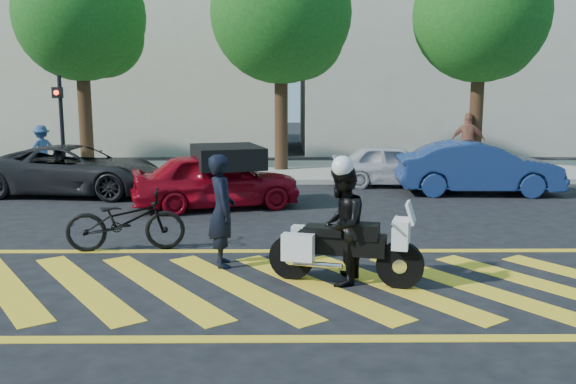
{
  "coord_description": "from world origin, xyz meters",
  "views": [
    {
      "loc": [
        0.06,
        -8.38,
        2.76
      ],
      "look_at": [
        0.14,
        1.88,
        1.05
      ],
      "focal_mm": 38.0,
      "sensor_mm": 36.0,
      "label": 1
    }
  ],
  "objects_px": {
    "red_convertible": "(216,180)",
    "parked_mid_left": "(75,170)",
    "parked_mid_right": "(393,165)",
    "officer_bike": "(222,211)",
    "officer_moto": "(342,226)",
    "police_motorcycle": "(342,247)",
    "parked_right": "(478,168)",
    "bicycle": "(126,220)"
  },
  "relations": [
    {
      "from": "red_convertible",
      "to": "parked_mid_left",
      "type": "distance_m",
      "value": 4.42
    },
    {
      "from": "parked_mid_right",
      "to": "officer_bike",
      "type": "bearing_deg",
      "value": 157.88
    },
    {
      "from": "officer_moto",
      "to": "parked_mid_right",
      "type": "relative_size",
      "value": 0.47
    },
    {
      "from": "police_motorcycle",
      "to": "red_convertible",
      "type": "relative_size",
      "value": 0.56
    },
    {
      "from": "officer_moto",
      "to": "red_convertible",
      "type": "height_order",
      "value": "officer_moto"
    },
    {
      "from": "officer_bike",
      "to": "red_convertible",
      "type": "xyz_separation_m",
      "value": [
        -0.62,
        4.84,
        -0.22
      ]
    },
    {
      "from": "officer_moto",
      "to": "parked_mid_right",
      "type": "distance_m",
      "value": 9.4
    },
    {
      "from": "red_convertible",
      "to": "parked_right",
      "type": "xyz_separation_m",
      "value": [
        6.82,
        1.92,
        0.04
      ]
    },
    {
      "from": "bicycle",
      "to": "officer_bike",
      "type": "bearing_deg",
      "value": -126.47
    },
    {
      "from": "officer_moto",
      "to": "parked_mid_left",
      "type": "relative_size",
      "value": 0.36
    },
    {
      "from": "officer_bike",
      "to": "parked_right",
      "type": "distance_m",
      "value": 9.18
    },
    {
      "from": "bicycle",
      "to": "parked_mid_right",
      "type": "distance_m",
      "value": 9.35
    },
    {
      "from": "officer_moto",
      "to": "parked_mid_right",
      "type": "height_order",
      "value": "officer_moto"
    },
    {
      "from": "officer_moto",
      "to": "parked_mid_right",
      "type": "xyz_separation_m",
      "value": [
        2.38,
        9.09,
        -0.24
      ]
    },
    {
      "from": "police_motorcycle",
      "to": "parked_right",
      "type": "bearing_deg",
      "value": 76.59
    },
    {
      "from": "officer_bike",
      "to": "parked_mid_right",
      "type": "xyz_separation_m",
      "value": [
        4.18,
        8.16,
        -0.28
      ]
    },
    {
      "from": "parked_mid_left",
      "to": "parked_mid_right",
      "type": "relative_size",
      "value": 1.32
    },
    {
      "from": "officer_bike",
      "to": "parked_mid_left",
      "type": "distance_m",
      "value": 8.18
    },
    {
      "from": "officer_bike",
      "to": "police_motorcycle",
      "type": "xyz_separation_m",
      "value": [
        1.82,
        -0.92,
        -0.35
      ]
    },
    {
      "from": "parked_right",
      "to": "officer_moto",
      "type": "bearing_deg",
      "value": 153.01
    },
    {
      "from": "bicycle",
      "to": "parked_right",
      "type": "distance_m",
      "value": 9.87
    },
    {
      "from": "officer_moto",
      "to": "parked_right",
      "type": "distance_m",
      "value": 8.86
    },
    {
      "from": "parked_mid_left",
      "to": "parked_mid_right",
      "type": "distance_m",
      "value": 8.89
    },
    {
      "from": "officer_bike",
      "to": "parked_right",
      "type": "xyz_separation_m",
      "value": [
        6.21,
        6.76,
        -0.19
      ]
    },
    {
      "from": "police_motorcycle",
      "to": "parked_mid_right",
      "type": "xyz_separation_m",
      "value": [
        2.36,
        9.08,
        0.08
      ]
    },
    {
      "from": "red_convertible",
      "to": "parked_right",
      "type": "bearing_deg",
      "value": -90.22
    },
    {
      "from": "red_convertible",
      "to": "parked_mid_right",
      "type": "bearing_deg",
      "value": -71.25
    },
    {
      "from": "officer_bike",
      "to": "red_convertible",
      "type": "bearing_deg",
      "value": -4.15
    },
    {
      "from": "red_convertible",
      "to": "parked_mid_left",
      "type": "bearing_deg",
      "value": 48.33
    },
    {
      "from": "parked_right",
      "to": "parked_mid_left",
      "type": "bearing_deg",
      "value": 92.81
    },
    {
      "from": "officer_bike",
      "to": "parked_mid_right",
      "type": "bearing_deg",
      "value": -38.53
    },
    {
      "from": "red_convertible",
      "to": "parked_mid_left",
      "type": "height_order",
      "value": "red_convertible"
    },
    {
      "from": "officer_bike",
      "to": "bicycle",
      "type": "bearing_deg",
      "value": 50.32
    },
    {
      "from": "officer_bike",
      "to": "red_convertible",
      "type": "relative_size",
      "value": 0.45
    },
    {
      "from": "officer_moto",
      "to": "parked_right",
      "type": "height_order",
      "value": "officer_moto"
    },
    {
      "from": "officer_moto",
      "to": "red_convertible",
      "type": "relative_size",
      "value": 0.44
    },
    {
      "from": "red_convertible",
      "to": "officer_bike",
      "type": "bearing_deg",
      "value": 171.34
    },
    {
      "from": "police_motorcycle",
      "to": "parked_right",
      "type": "distance_m",
      "value": 8.85
    },
    {
      "from": "parked_mid_left",
      "to": "bicycle",
      "type": "bearing_deg",
      "value": -147.34
    },
    {
      "from": "bicycle",
      "to": "red_convertible",
      "type": "xyz_separation_m",
      "value": [
        1.16,
        3.89,
        0.14
      ]
    },
    {
      "from": "police_motorcycle",
      "to": "bicycle",
      "type": "bearing_deg",
      "value": 168.78
    },
    {
      "from": "parked_mid_left",
      "to": "parked_right",
      "type": "xyz_separation_m",
      "value": [
        10.8,
        0.0,
        0.04
      ]
    }
  ]
}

